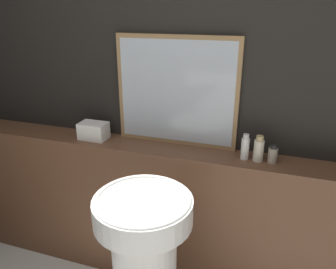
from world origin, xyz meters
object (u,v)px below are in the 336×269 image
towel_stack (94,131)px  shampoo_bottle (245,148)px  conditioner_bottle (259,149)px  lotion_bottle (273,155)px  mirror (176,92)px  pedestal_sink (145,265)px

towel_stack → shampoo_bottle: 0.97m
conditioner_bottle → lotion_bottle: conditioner_bottle is taller
mirror → conditioner_bottle: mirror is taller
pedestal_sink → towel_stack: (-0.55, 0.50, 0.50)m
mirror → conditioner_bottle: size_ratio=5.03×
mirror → towel_stack: 0.61m
mirror → lotion_bottle: bearing=-9.6°
shampoo_bottle → mirror: bearing=167.2°
mirror → shampoo_bottle: bearing=-12.8°
pedestal_sink → lotion_bottle: 0.91m
conditioner_bottle → shampoo_bottle: bearing=180.0°
towel_stack → lotion_bottle: towel_stack is taller
mirror → lotion_bottle: 0.66m
shampoo_bottle → towel_stack: bearing=180.0°
pedestal_sink → mirror: (-0.02, 0.60, 0.78)m
pedestal_sink → shampoo_bottle: (0.42, 0.50, 0.51)m
pedestal_sink → conditioner_bottle: (0.49, 0.50, 0.51)m
towel_stack → conditioner_bottle: conditioner_bottle is taller
shampoo_bottle → conditioner_bottle: (0.07, -0.00, -0.00)m
pedestal_sink → conditioner_bottle: 0.87m
towel_stack → conditioner_bottle: (1.04, -0.00, 0.01)m
pedestal_sink → lotion_bottle: size_ratio=8.99×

